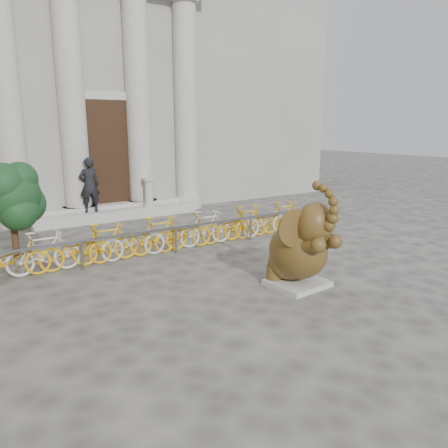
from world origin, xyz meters
TOP-DOWN VIEW (x-y plane):
  - ground at (0.00, 0.00)m, footprint 80.00×80.00m
  - classical_building at (0.00, 14.93)m, footprint 22.00×10.70m
  - entrance_steps at (0.00, 9.40)m, footprint 6.00×1.20m
  - elephant_statue at (0.73, 0.56)m, footprint 1.51×1.70m
  - bike_rack at (-0.30, 4.39)m, footprint 9.82×0.53m
  - tree at (-3.99, 4.84)m, footprint 1.46×1.33m
  - pedestrian at (-0.97, 9.18)m, footprint 0.70×0.47m
  - balustrade_post at (1.18, 9.10)m, footprint 0.43×0.43m

SIDE VIEW (x-z plane):
  - ground at x=0.00m, z-range 0.00..0.00m
  - entrance_steps at x=0.00m, z-range 0.00..0.36m
  - bike_rack at x=-0.30m, z-range 0.00..1.00m
  - elephant_statue at x=0.73m, z-range -0.31..1.95m
  - balustrade_post at x=1.18m, z-range 0.32..1.38m
  - pedestrian at x=-0.97m, z-range 0.36..2.25m
  - tree at x=-3.99m, z-range 0.50..3.03m
  - classical_building at x=0.00m, z-range -0.02..11.98m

